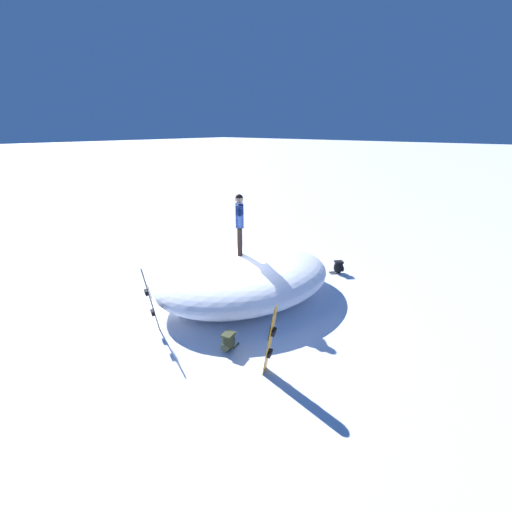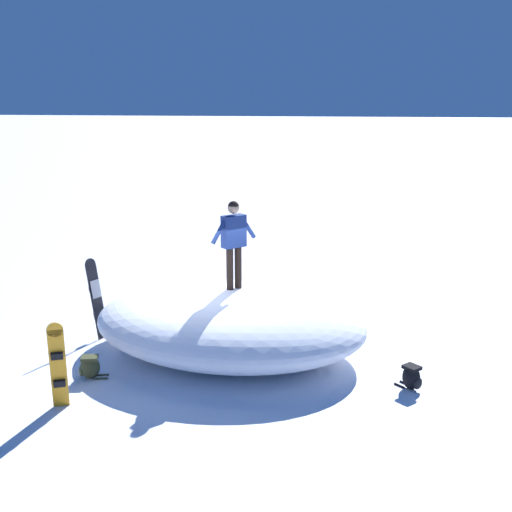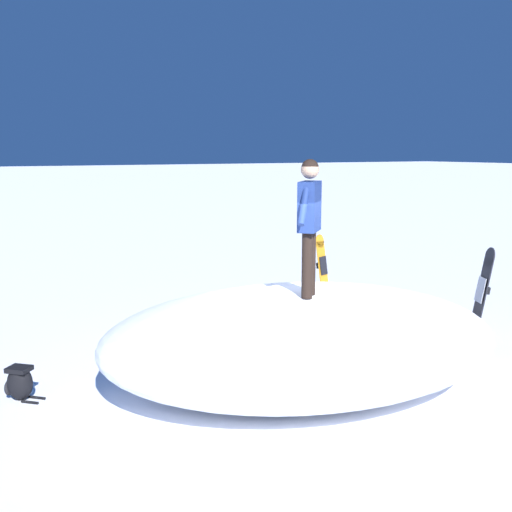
{
  "view_description": "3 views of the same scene",
  "coord_description": "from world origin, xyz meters",
  "px_view_note": "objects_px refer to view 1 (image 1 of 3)",
  "views": [
    {
      "loc": [
        -6.38,
        6.88,
        4.81
      ],
      "look_at": [
        -0.19,
        -0.47,
        1.39
      ],
      "focal_mm": 25.58,
      "sensor_mm": 36.0,
      "label": 1
    },
    {
      "loc": [
        -11.87,
        -2.62,
        5.13
      ],
      "look_at": [
        -0.16,
        -1.06,
        2.11
      ],
      "focal_mm": 45.81,
      "sensor_mm": 36.0,
      "label": 2
    },
    {
      "loc": [
        7.15,
        -5.11,
        3.15
      ],
      "look_at": [
        0.02,
        -1.06,
        1.77
      ],
      "focal_mm": 44.52,
      "sensor_mm": 36.0,
      "label": 3
    }
  ],
  "objects_px": {
    "backpack_near": "(339,267)",
    "snowboarder_standing": "(239,219)",
    "snowboard_secondary_upright": "(271,339)",
    "backpack_far": "(228,342)",
    "snowboard_primary_upright": "(150,299)"
  },
  "relations": [
    {
      "from": "snowboard_primary_upright",
      "to": "snowboard_secondary_upright",
      "type": "height_order",
      "value": "snowboard_primary_upright"
    },
    {
      "from": "snowboard_primary_upright",
      "to": "backpack_near",
      "type": "xyz_separation_m",
      "value": [
        -1.72,
        -6.4,
        -0.66
      ]
    },
    {
      "from": "snowboarder_standing",
      "to": "snowboard_primary_upright",
      "type": "height_order",
      "value": "snowboarder_standing"
    },
    {
      "from": "snowboard_secondary_upright",
      "to": "backpack_near",
      "type": "distance_m",
      "value": 6.04
    },
    {
      "from": "backpack_near",
      "to": "backpack_far",
      "type": "distance_m",
      "value": 5.8
    },
    {
      "from": "backpack_near",
      "to": "backpack_far",
      "type": "height_order",
      "value": "backpack_near"
    },
    {
      "from": "snowboard_secondary_upright",
      "to": "backpack_far",
      "type": "xyz_separation_m",
      "value": [
        1.22,
        -0.02,
        -0.58
      ]
    },
    {
      "from": "snowboarder_standing",
      "to": "snowboard_secondary_upright",
      "type": "xyz_separation_m",
      "value": [
        -3.03,
        2.41,
        -1.53
      ]
    },
    {
      "from": "backpack_near",
      "to": "backpack_far",
      "type": "xyz_separation_m",
      "value": [
        -0.31,
        5.79,
        -0.01
      ]
    },
    {
      "from": "snowboard_primary_upright",
      "to": "backpack_far",
      "type": "distance_m",
      "value": 2.22
    },
    {
      "from": "snowboard_secondary_upright",
      "to": "backpack_near",
      "type": "bearing_deg",
      "value": -75.2
    },
    {
      "from": "snowboard_secondary_upright",
      "to": "backpack_far",
      "type": "bearing_deg",
      "value": -0.83
    },
    {
      "from": "backpack_near",
      "to": "snowboarder_standing",
      "type": "bearing_deg",
      "value": 66.33
    },
    {
      "from": "snowboarder_standing",
      "to": "snowboard_primary_upright",
      "type": "xyz_separation_m",
      "value": [
        0.22,
        3.0,
        -1.45
      ]
    },
    {
      "from": "snowboard_primary_upright",
      "to": "backpack_far",
      "type": "xyz_separation_m",
      "value": [
        -2.03,
        -0.61,
        -0.66
      ]
    }
  ]
}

